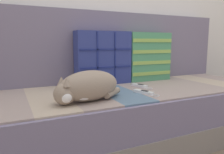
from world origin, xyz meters
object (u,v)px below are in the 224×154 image
at_px(throw_pillow_striped, 148,57).
at_px(game_remote_near, 144,92).
at_px(couch, 138,112).
at_px(throw_pillow_quilted, 103,58).
at_px(game_remote_far, 140,86).
at_px(sleeping_cat, 87,87).

bearing_deg(throw_pillow_striped, game_remote_near, -126.89).
xyz_separation_m(couch, throw_pillow_quilted, (-0.19, 0.22, 0.41)).
relative_size(throw_pillow_quilted, throw_pillow_striped, 1.08).
bearing_deg(game_remote_near, couch, 67.23).
xyz_separation_m(game_remote_near, game_remote_far, (0.10, 0.19, -0.00)).
xyz_separation_m(sleeping_cat, game_remote_far, (0.49, 0.21, -0.07)).
bearing_deg(throw_pillow_quilted, game_remote_near, -77.33).
distance_m(couch, throw_pillow_striped, 0.52).
height_order(game_remote_near, game_remote_far, same).
height_order(couch, game_remote_near, game_remote_near).
xyz_separation_m(couch, sleeping_cat, (-0.48, -0.23, 0.28)).
bearing_deg(throw_pillow_striped, couch, -136.98).
height_order(sleeping_cat, game_remote_far, sleeping_cat).
bearing_deg(couch, sleeping_cat, -154.40).
bearing_deg(game_remote_far, throw_pillow_quilted, 128.45).
height_order(throw_pillow_striped, game_remote_near, throw_pillow_striped).
bearing_deg(game_remote_near, throw_pillow_quilted, 102.67).
relative_size(throw_pillow_striped, sleeping_cat, 0.96).
xyz_separation_m(throw_pillow_quilted, game_remote_near, (0.10, -0.44, -0.20)).
bearing_deg(sleeping_cat, couch, 25.60).
relative_size(throw_pillow_striped, game_remote_near, 2.11).
relative_size(game_remote_near, game_remote_far, 1.02).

